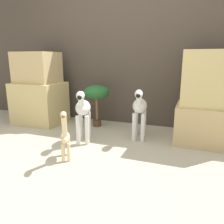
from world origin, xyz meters
The scene contains 8 objects.
ground_plane centered at (0.00, 0.00, 0.00)m, with size 14.00×14.00×0.00m, color #B2A88E.
wall_back centered at (0.00, 1.68, 1.10)m, with size 6.40×0.08×2.20m.
rock_pillar_left centered at (-1.32, 1.14, 0.54)m, with size 0.78×0.63×1.18m.
rock_pillar_right centered at (1.32, 1.14, 0.56)m, with size 0.78×0.63×1.18m.
zebra_right centered at (0.46, 0.95, 0.43)m, with size 0.23×0.47×0.71m.
zebra_left centered at (-0.20, 0.59, 0.43)m, with size 0.29×0.47×0.71m.
giraffe_figurine centered at (-0.13, 0.05, 0.28)m, with size 0.26×0.36×0.58m.
potted_palm_front centered at (-0.32, 1.29, 0.54)m, with size 0.40×0.40×0.67m.
Camera 1 is at (1.11, -1.85, 1.08)m, focal length 35.00 mm.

